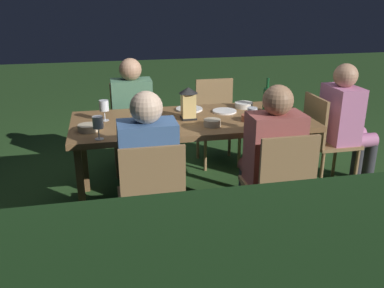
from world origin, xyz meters
The scene contains 24 objects.
ground_plane centered at (0.00, 0.00, 0.00)m, with size 16.00×16.00×0.00m, color #26471E.
dining_table centered at (0.00, 0.00, 0.69)m, with size 1.96×0.86×0.74m.
chair_side_right_a centered at (-0.44, 0.82, 0.49)m, with size 0.42×0.40×0.87m.
person_in_rust centered at (-0.44, 0.63, 0.64)m, with size 0.38×0.47×1.15m.
chair_side_left_a centered at (-0.44, -0.82, 0.49)m, with size 0.42×0.40×0.87m.
chair_side_left_b centered at (0.44, -0.82, 0.49)m, with size 0.42×0.40×0.87m.
person_in_green centered at (0.44, -0.63, 0.64)m, with size 0.38×0.47×1.15m.
chair_head_near centered at (-1.23, 0.00, 0.49)m, with size 0.40×0.42×0.87m.
person_in_pink centered at (-1.43, 0.00, 0.64)m, with size 0.48×0.38×1.15m.
chair_side_right_b centered at (0.44, 0.82, 0.49)m, with size 0.42×0.40×0.87m.
person_in_blue centered at (0.44, 0.63, 0.64)m, with size 0.38×0.47×1.15m.
lantern_centerpiece centered at (0.03, -0.01, 0.89)m, with size 0.15×0.15×0.27m.
green_bottle_on_table centered at (-0.69, -0.11, 0.85)m, with size 0.07×0.07×0.29m.
wine_glass_a centered at (-0.39, 0.36, 0.86)m, with size 0.08×0.08×0.17m.
wine_glass_b centered at (0.70, -0.10, 0.86)m, with size 0.08×0.08×0.17m.
wine_glass_c centered at (0.75, 0.35, 0.86)m, with size 0.08×0.08×0.17m.
plate_a centered at (-0.32, -0.14, 0.75)m, with size 0.21×0.21×0.01m, color white.
plate_b centered at (0.36, 0.21, 0.75)m, with size 0.23×0.23×0.01m, color white.
plate_c centered at (-0.79, 0.05, 0.75)m, with size 0.25×0.25×0.01m, color silver.
plate_d centered at (-0.03, -0.28, 0.75)m, with size 0.24×0.24×0.01m, color white.
bowl_olives centered at (-0.44, 0.15, 0.77)m, with size 0.12×0.12×0.05m.
bowl_bread centered at (-0.53, -0.25, 0.76)m, with size 0.16×0.16×0.05m.
bowl_salad centered at (0.83, 0.14, 0.77)m, with size 0.15×0.15×0.05m.
bowl_dip centered at (-0.11, 0.22, 0.77)m, with size 0.13×0.13×0.05m.
Camera 1 is at (0.69, 3.22, 1.73)m, focal length 38.86 mm.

